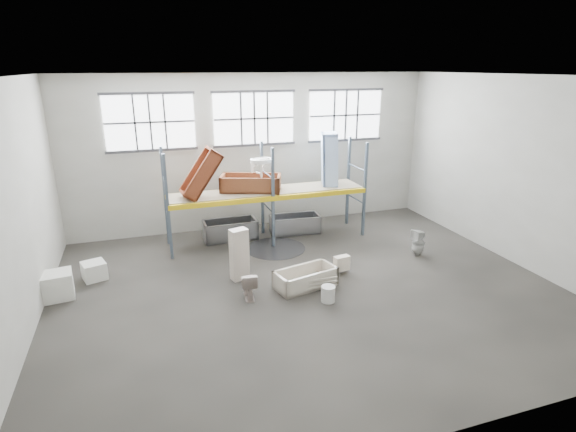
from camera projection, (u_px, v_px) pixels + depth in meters
name	position (u px, v px, depth m)	size (l,w,h in m)	color
floor	(307.00, 290.00, 11.15)	(12.00, 10.00, 0.10)	#4D4842
ceiling	(310.00, 73.00, 9.54)	(12.00, 10.00, 0.10)	silver
wall_back	(254.00, 152.00, 14.90)	(12.00, 0.10, 5.00)	#A19F94
wall_front	(448.00, 288.00, 5.80)	(12.00, 0.10, 5.00)	#A5A499
wall_left	(9.00, 216.00, 8.54)	(0.10, 10.00, 5.00)	#A3A297
wall_right	(519.00, 172.00, 12.15)	(0.10, 10.00, 5.00)	#B6B5A9
window_left	(150.00, 122.00, 13.50)	(2.60, 0.04, 1.60)	white
window_mid	(254.00, 118.00, 14.45)	(2.60, 0.04, 1.60)	white
window_right	(345.00, 115.00, 15.40)	(2.60, 0.04, 1.60)	white
rack_upright_la	(168.00, 208.00, 12.38)	(0.08, 0.08, 3.00)	slate
rack_upright_lb	(165.00, 197.00, 13.46)	(0.08, 0.08, 3.00)	slate
rack_upright_ma	(273.00, 198.00, 13.28)	(0.08, 0.08, 3.00)	slate
rack_upright_mb	(262.00, 188.00, 14.36)	(0.08, 0.08, 3.00)	slate
rack_upright_ra	(365.00, 190.00, 14.17)	(0.08, 0.08, 3.00)	slate
rack_upright_rb	(348.00, 181.00, 15.25)	(0.08, 0.08, 3.00)	slate
rack_beam_front	(273.00, 198.00, 13.28)	(6.00, 0.10, 0.14)	yellow
rack_beam_back	(262.00, 188.00, 14.36)	(6.00, 0.10, 0.14)	yellow
shelf_deck	(267.00, 191.00, 13.79)	(5.90, 1.10, 0.03)	gray
wet_patch	(275.00, 248.00, 13.57)	(1.80, 1.80, 0.00)	black
bathtub_beige	(306.00, 278.00, 11.18)	(1.53, 0.72, 0.45)	beige
cistern_spare	(342.00, 263.00, 11.87)	(0.41, 0.20, 0.39)	#F3E2C8
sink_in_tub	(325.00, 271.00, 11.71)	(0.47, 0.47, 0.16)	#F4D4C8
toilet_beige	(249.00, 284.00, 10.60)	(0.37, 0.66, 0.67)	beige
cistern_tall	(239.00, 254.00, 11.42)	(0.43, 0.28, 1.35)	beige
toilet_white	(418.00, 242.00, 12.96)	(0.35, 0.36, 0.78)	silver
steel_tub_left	(230.00, 230.00, 14.23)	(1.65, 0.77, 0.60)	#94969B
steel_tub_right	(295.00, 224.00, 14.79)	(1.58, 0.74, 0.58)	#ADAFB6
rust_tub_flat	(251.00, 183.00, 13.68)	(1.79, 0.84, 0.50)	brown
rust_tub_tilted	(201.00, 174.00, 12.81)	(1.53, 0.72, 0.43)	maroon
sink_on_shelf	(261.00, 177.00, 13.34)	(0.66, 0.51, 0.58)	white
blue_tub_upright	(329.00, 160.00, 14.22)	(1.68, 0.79, 0.47)	#AAC8FA
bucket	(328.00, 294.00, 10.46)	(0.32, 0.32, 0.38)	silver
carton_near	(56.00, 286.00, 10.58)	(0.74, 0.63, 0.63)	white
carton_far	(94.00, 271.00, 11.57)	(0.54, 0.54, 0.45)	silver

